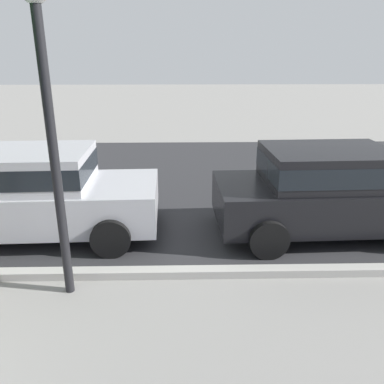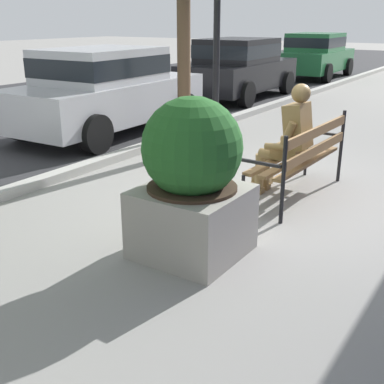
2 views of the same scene
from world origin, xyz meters
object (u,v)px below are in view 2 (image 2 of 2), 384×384
bronze_statue_seated (286,142)px  parked_car_silver (106,88)px  parked_car_black (239,66)px  parked_car_green (316,54)px  concrete_planter (192,180)px  park_bench (303,154)px

bronze_statue_seated → parked_car_silver: parked_car_silver is taller
parked_car_silver → parked_car_black: size_ratio=1.00×
parked_car_black → parked_car_green: same height
parked_car_silver → parked_car_black: 5.16m
parked_car_black → parked_car_silver: bearing=180.0°
parked_car_silver → parked_car_green: 10.97m
concrete_planter → bronze_statue_seated: bearing=-1.6°
bronze_statue_seated → parked_car_green: size_ratio=0.33×
parked_car_silver → parked_car_green: size_ratio=1.00×
parked_car_silver → parked_car_green: bearing=0.0°
concrete_planter → parked_car_black: bearing=25.9°
parked_car_silver → parked_car_green: (10.97, 0.00, 0.00)m
parked_car_green → bronze_statue_seated: bearing=-161.3°
parked_car_silver → parked_car_green: same height
parked_car_green → parked_car_silver: bearing=180.0°
concrete_planter → parked_car_silver: parked_car_silver is taller
concrete_planter → parked_car_green: (14.33, 4.14, 0.12)m
park_bench → parked_car_black: size_ratio=0.44×
park_bench → parked_car_silver: bearing=72.8°
bronze_statue_seated → concrete_planter: bearing=178.4°
bronze_statue_seated → parked_car_silver: (1.41, 4.20, 0.17)m
park_bench → parked_car_black: bearing=34.0°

